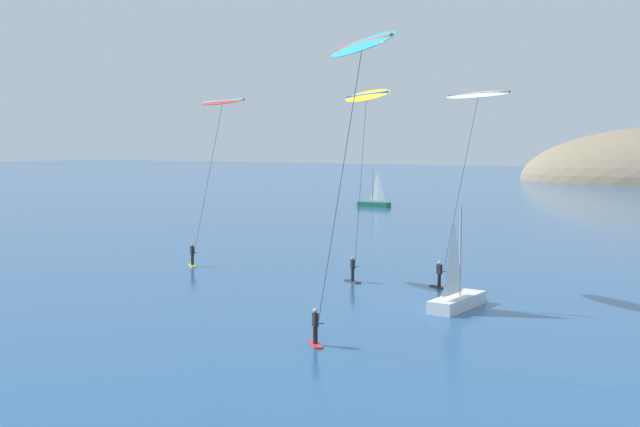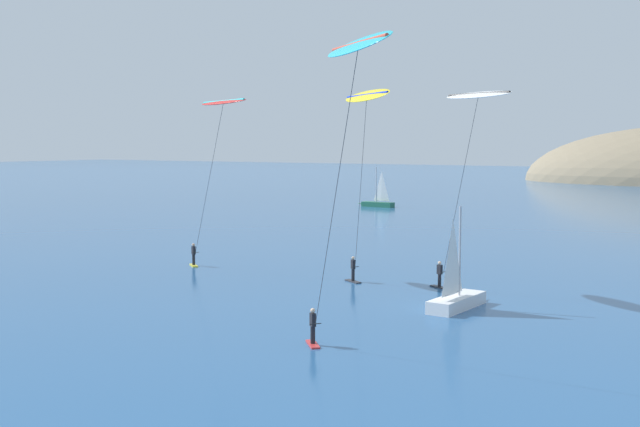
# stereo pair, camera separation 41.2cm
# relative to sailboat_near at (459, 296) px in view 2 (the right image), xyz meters

# --- Properties ---
(sailboat_near) EXTENTS (1.66, 5.93, 5.70)m
(sailboat_near) POSITION_rel_sailboat_near_xyz_m (0.00, 0.00, 0.00)
(sailboat_near) COLOR white
(sailboat_near) RESTS_ON ground
(sailboat_far) EXTENTS (5.91, 1.58, 5.70)m
(sailboat_far) POSITION_rel_sailboat_near_xyz_m (-37.71, 60.07, 0.00)
(sailboat_far) COLOR #23664C
(sailboat_far) RESTS_ON ground
(kitesurfer_cyan) EXTENTS (7.25, 5.82, 13.49)m
(kitesurfer_cyan) POSITION_rel_sailboat_near_xyz_m (1.32, -14.12, 11.46)
(kitesurfer_cyan) COLOR red
(kitesurfer_cyan) RESTS_ON ground
(kitesurfer_yellow) EXTENTS (5.77, 4.72, 12.61)m
(kitesurfer_yellow) POSITION_rel_sailboat_near_xyz_m (-7.66, 2.91, 10.65)
(kitesurfer_yellow) COLOR #2D2D33
(kitesurfer_yellow) RESTS_ON ground
(kitesurfer_white) EXTENTS (6.15, 3.14, 12.35)m
(kitesurfer_white) POSITION_rel_sailboat_near_xyz_m (-0.90, 4.18, 10.48)
(kitesurfer_white) COLOR #2D2D33
(kitesurfer_white) RESTS_ON ground
(kitesurfer_red) EXTENTS (8.44, 4.46, 12.26)m
(kitesurfer_red) POSITION_rel_sailboat_near_xyz_m (-18.46, 1.79, 10.46)
(kitesurfer_red) COLOR yellow
(kitesurfer_red) RESTS_ON ground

